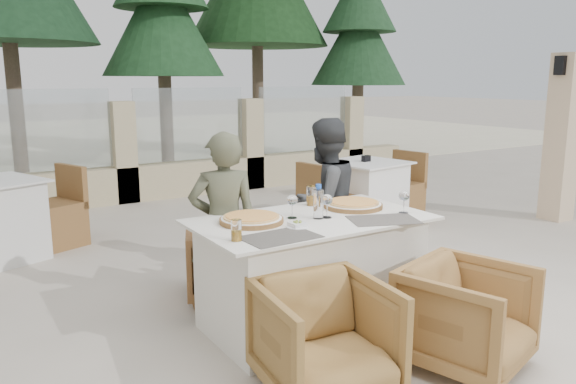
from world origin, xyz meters
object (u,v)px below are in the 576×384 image
wine_glass_near (327,205)px  armchair_near_left (325,338)px  wine_glass_centre (292,205)px  olive_dish (298,224)px  armchair_far_right (322,252)px  bg_table_b (365,194)px  dining_table (311,272)px  armchair_near_right (467,317)px  water_bottle (318,201)px  diner_left (224,226)px  beer_glass_right (311,196)px  pizza_left (251,219)px  wine_glass_corner (404,200)px  pizza_right (353,204)px  armchair_far_left (227,261)px  diner_right (324,202)px  beer_glass_left (236,230)px

wine_glass_near → armchair_near_left: wine_glass_near is taller
wine_glass_centre → olive_dish: bearing=-114.2°
armchair_far_right → bg_table_b: bg_table_b is taller
dining_table → armchair_near_left: 0.86m
armchair_near_right → dining_table: bearing=98.4°
water_bottle → armchair_far_right: 0.90m
diner_left → armchair_near_left: bearing=107.7°
wine_glass_near → bg_table_b: wine_glass_near is taller
beer_glass_right → wine_glass_centre: bearing=-142.2°
olive_dish → bg_table_b: (2.25, 2.03, -0.41)m
pizza_left → wine_glass_corner: wine_glass_corner is taller
pizza_right → diner_left: 0.96m
wine_glass_near → wine_glass_corner: size_ratio=1.00×
armchair_near_right → wine_glass_near: bearing=94.6°
water_bottle → armchair_far_left: (-0.29, 0.83, -0.60)m
wine_glass_near → armchair_far_left: wine_glass_near is taller
armchair_near_right → bg_table_b: (1.58, 2.84, 0.07)m
wine_glass_corner → beer_glass_right: wine_glass_corner is taller
pizza_left → beer_glass_right: 0.66m
olive_dish → beer_glass_right: bearing=47.9°
dining_table → olive_dish: olive_dish is taller
diner_right → beer_glass_right: bearing=31.6°
pizza_left → armchair_near_left: size_ratio=0.61×
beer_glass_right → armchair_far_left: bearing=135.8°
water_bottle → bg_table_b: bearing=43.5°
pizza_right → wine_glass_corner: 0.38m
wine_glass_corner → armchair_near_right: (-0.17, -0.74, -0.55)m
pizza_right → armchair_near_left: bearing=-135.2°
wine_glass_near → armchair_far_right: (0.37, 0.56, -0.54)m
pizza_left → bg_table_b: 3.04m
diner_left → bg_table_b: bearing=-133.5°
beer_glass_left → bg_table_b: size_ratio=0.08×
armchair_near_left → water_bottle: bearing=64.7°
beer_glass_left → olive_dish: (0.46, 0.06, -0.04)m
wine_glass_corner → armchair_near_left: 1.29m
pizza_left → armchair_near_right: size_ratio=0.61×
pizza_left → bg_table_b: bearing=35.8°
dining_table → diner_right: bearing=48.4°
armchair_far_right → armchair_near_left: bearing=68.9°
armchair_far_right → beer_glass_left: bearing=46.4°
water_bottle → armchair_near_right: size_ratio=0.34×
pizza_left → wine_glass_near: size_ratio=2.29×
beer_glass_left → wine_glass_corner: bearing=-0.6°
armchair_near_left → bg_table_b: size_ratio=0.42×
water_bottle → wine_glass_corner: 0.63m
pizza_right → diner_right: bearing=76.8°
olive_dish → armchair_near_right: 1.16m
pizza_right → beer_glass_right: size_ratio=2.95×
armchair_near_right → bg_table_b: bearing=44.1°
wine_glass_centre → diner_right: (0.68, 0.57, -0.17)m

